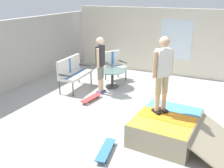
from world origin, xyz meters
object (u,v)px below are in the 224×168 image
at_px(patio_chair_near_house, 114,63).
at_px(skateboard_spare, 106,150).
at_px(patio_bench, 72,70).
at_px(person_skater, 163,70).
at_px(skateboard_by_bench, 91,98).
at_px(skate_ramp, 167,127).
at_px(patio_table, 112,75).
at_px(person_watching, 100,61).

distance_m(patio_chair_near_house, skateboard_spare, 4.47).
height_order(patio_bench, patio_chair_near_house, same).
distance_m(patio_chair_near_house, person_skater, 3.88).
bearing_deg(skateboard_by_bench, patio_bench, 59.55).
xyz_separation_m(person_skater, skateboard_spare, (-1.20, 0.71, -1.37)).
distance_m(skate_ramp, skateboard_spare, 1.42).
bearing_deg(patio_chair_near_house, patio_bench, 150.05).
xyz_separation_m(patio_table, person_watching, (-0.60, 0.09, 0.61)).
bearing_deg(person_watching, person_skater, -124.82).
relative_size(patio_table, person_skater, 0.55).
height_order(patio_table, person_skater, person_skater).
xyz_separation_m(skate_ramp, person_watching, (1.72, 2.50, 0.75)).
bearing_deg(skate_ramp, skateboard_by_bench, 66.83).
relative_size(skateboard_by_bench, skateboard_spare, 1.00).
distance_m(patio_bench, person_watching, 1.04).
bearing_deg(patio_table, patio_bench, 122.83).
bearing_deg(person_watching, skateboard_by_bench, -175.83).
height_order(patio_chair_near_house, person_skater, person_skater).
relative_size(patio_bench, person_skater, 0.79).
bearing_deg(skateboard_spare, person_watching, 29.40).
xyz_separation_m(person_watching, skateboard_by_bench, (-0.68, -0.05, -0.93)).
height_order(skate_ramp, skateboard_spare, skate_ramp).
height_order(skate_ramp, skateboard_by_bench, skate_ramp).
height_order(patio_bench, skateboard_spare, patio_bench).
relative_size(person_watching, skateboard_by_bench, 2.11).
bearing_deg(skate_ramp, patio_chair_near_house, 41.28).
xyz_separation_m(patio_bench, person_watching, (0.08, -0.96, 0.40)).
bearing_deg(patio_chair_near_house, person_watching, -172.92).
xyz_separation_m(skate_ramp, skateboard_by_bench, (1.05, 2.45, -0.17)).
relative_size(patio_bench, skateboard_by_bench, 1.56).
bearing_deg(patio_table, skateboard_spare, -156.48).
xyz_separation_m(patio_chair_near_house, person_skater, (-2.89, -2.44, 0.84)).
bearing_deg(patio_chair_near_house, person_skater, -139.84).
bearing_deg(skateboard_by_bench, patio_table, -2.05).
bearing_deg(person_skater, skateboard_by_bench, 67.81).
height_order(skate_ramp, person_watching, person_watching).
bearing_deg(person_watching, patio_chair_near_house, 7.08).
distance_m(patio_bench, skateboard_by_bench, 1.29).
height_order(patio_table, skateboard_spare, patio_table).
bearing_deg(skate_ramp, person_watching, 55.41).
distance_m(skate_ramp, patio_table, 3.35).
bearing_deg(patio_bench, skateboard_by_bench, -120.45).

